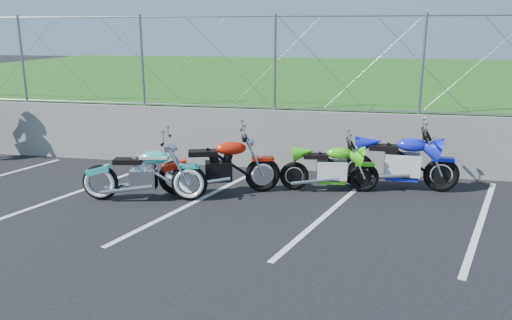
% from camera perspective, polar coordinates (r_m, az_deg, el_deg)
% --- Properties ---
extents(ground, '(90.00, 90.00, 0.00)m').
position_cam_1_polar(ground, '(8.17, -8.95, -6.98)').
color(ground, black).
rests_on(ground, ground).
extents(retaining_wall, '(30.00, 0.22, 1.30)m').
position_cam_1_polar(retaining_wall, '(11.19, -2.97, 2.63)').
color(retaining_wall, slate).
rests_on(retaining_wall, ground).
extents(grass_field, '(30.00, 20.00, 1.30)m').
position_cam_1_polar(grass_field, '(20.91, 3.80, 8.32)').
color(grass_field, '#1D4E14').
rests_on(grass_field, ground).
extents(chain_link_fence, '(28.00, 0.03, 2.00)m').
position_cam_1_polar(chain_link_fence, '(10.96, -3.08, 11.09)').
color(chain_link_fence, gray).
rests_on(chain_link_fence, retaining_wall).
extents(parking_lines, '(18.29, 4.31, 0.01)m').
position_cam_1_polar(parking_lines, '(8.77, 0.73, -5.23)').
color(parking_lines, silver).
rests_on(parking_lines, ground).
extents(cruiser_turquoise, '(2.25, 0.71, 1.12)m').
position_cam_1_polar(cruiser_turquoise, '(9.14, -12.46, -1.79)').
color(cruiser_turquoise, black).
rests_on(cruiser_turquoise, ground).
extents(naked_orange, '(2.21, 0.91, 1.14)m').
position_cam_1_polar(naked_orange, '(9.31, -3.98, -0.93)').
color(naked_orange, black).
rests_on(naked_orange, ground).
extents(sportbike_green, '(1.87, 0.67, 0.97)m').
position_cam_1_polar(sportbike_green, '(9.55, 8.52, -1.09)').
color(sportbike_green, black).
rests_on(sportbike_green, ground).
extents(sportbike_blue, '(2.22, 0.79, 1.15)m').
position_cam_1_polar(sportbike_blue, '(9.93, 16.21, -0.44)').
color(sportbike_blue, black).
rests_on(sportbike_blue, ground).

